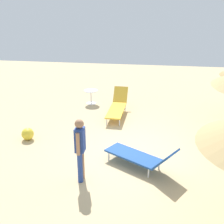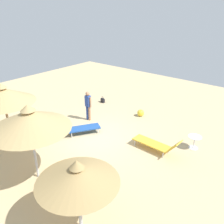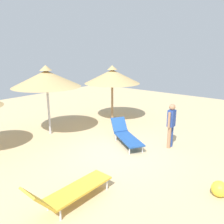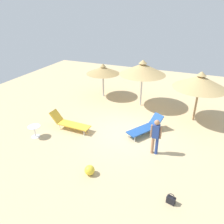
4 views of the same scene
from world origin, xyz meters
name	(u,v)px [view 4 (image 4 of 4)]	position (x,y,z in m)	size (l,w,h in m)	color
ground	(129,132)	(0.00, 0.00, -0.05)	(24.00, 24.00, 0.10)	tan
parasol_umbrella_front	(200,82)	(-2.52, 2.95, 2.24)	(2.77, 2.77, 2.79)	olive
parasol_umbrella_center	(103,70)	(-3.80, -3.19, 1.87)	(2.25, 2.25, 2.31)	#B2B2B7
parasol_umbrella_far_right	(143,69)	(-3.30, -0.35, 2.38)	(2.80, 2.80, 2.92)	#B2B2B7
lounge_chair_near_right	(69,123)	(1.00, -2.94, 0.37)	(0.62, 2.19, 0.86)	gold
lounge_chair_edge	(146,127)	(-0.13, 0.83, 0.36)	(2.03, 1.57, 0.80)	#1E478C
person_standing_far_left	(156,135)	(1.34, 1.58, 0.94)	(0.22, 0.47, 1.65)	navy
handbag	(171,200)	(3.76, 2.68, 0.14)	(0.21, 0.31, 0.41)	black
side_table_round	(35,130)	(2.28, -4.07, 0.40)	(0.60, 0.60, 0.59)	silver
beach_ball	(90,170)	(3.58, -0.39, 0.20)	(0.39, 0.39, 0.39)	yellow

